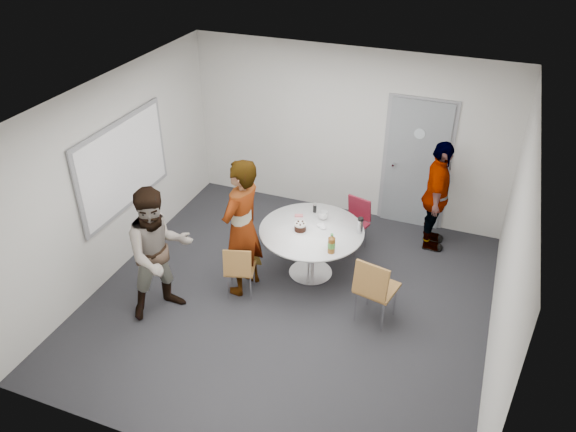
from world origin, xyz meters
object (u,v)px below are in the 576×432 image
at_px(table, 313,236).
at_px(person_right, 436,196).
at_px(chair_far, 355,219).
at_px(person_main, 242,228).
at_px(door, 416,165).
at_px(person_left, 159,253).
at_px(chair_near_right, 374,286).
at_px(whiteboard, 124,165).
at_px(chair_near_left, 239,267).

bearing_deg(table, person_right, 42.57).
height_order(chair_far, person_main, person_main).
relative_size(door, person_left, 1.21).
height_order(chair_near_right, person_right, person_right).
distance_m(chair_near_right, chair_far, 1.66).
xyz_separation_m(whiteboard, chair_near_right, (3.56, -0.22, -0.87)).
height_order(chair_far, person_left, person_left).
relative_size(table, person_main, 0.74).
bearing_deg(table, person_main, -141.25).
height_order(chair_near_left, chair_far, chair_far).
bearing_deg(chair_near_left, door, 40.40).
bearing_deg(person_left, person_right, -10.08).
relative_size(person_main, person_right, 1.13).
xyz_separation_m(chair_far, person_main, (-1.12, -1.46, 0.47)).
xyz_separation_m(person_main, person_right, (2.17, 1.91, -0.11)).
bearing_deg(person_left, person_main, -7.47).
distance_m(door, person_right, 0.70).
distance_m(table, person_left, 2.04).
xyz_separation_m(door, chair_far, (-0.64, -0.98, -0.54)).
height_order(chair_near_right, chair_far, chair_near_right).
xyz_separation_m(door, person_right, (0.41, -0.53, -0.18)).
distance_m(person_main, person_left, 1.07).
distance_m(door, chair_far, 1.29).
distance_m(door, whiteboard, 4.25).
bearing_deg(person_main, table, 138.93).
distance_m(table, person_main, 1.02).
bearing_deg(table, chair_near_left, -132.67).
xyz_separation_m(whiteboard, person_main, (1.80, -0.16, -0.49)).
xyz_separation_m(door, chair_near_left, (-1.74, -2.63, -0.55)).
bearing_deg(door, chair_near_right, -89.97).
bearing_deg(person_left, chair_far, -2.57).
bearing_deg(whiteboard, person_main, -5.04).
xyz_separation_m(person_left, person_right, (2.93, 2.66, -0.04)).
bearing_deg(chair_near_left, person_left, -160.18).
relative_size(chair_near_right, chair_far, 1.18).
relative_size(table, chair_far, 1.75).
distance_m(door, person_left, 4.07).
distance_m(door, chair_near_left, 3.20).
height_order(chair_near_left, person_right, person_right).
xyz_separation_m(chair_near_left, chair_far, (1.09, 1.65, 0.01)).
bearing_deg(chair_near_left, table, 31.20).
height_order(table, chair_near_left, table).
distance_m(door, person_main, 3.01).
relative_size(door, chair_near_right, 2.24).
height_order(chair_near_right, person_main, person_main).
bearing_deg(chair_near_right, table, 158.45).
height_order(table, person_right, person_right).
bearing_deg(chair_near_left, person_main, 81.43).
bearing_deg(chair_near_right, chair_near_left, -164.01).
relative_size(door, person_right, 1.26).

